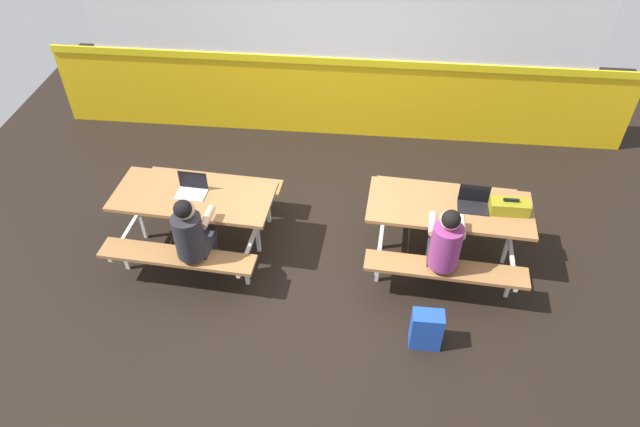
% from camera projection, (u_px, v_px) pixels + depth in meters
% --- Properties ---
extents(ground_plane, '(10.00, 10.00, 0.02)m').
position_uv_depth(ground_plane, '(320.00, 253.00, 6.59)').
color(ground_plane, black).
extents(accent_backdrop, '(8.00, 0.14, 2.60)m').
position_uv_depth(accent_backdrop, '(339.00, 53.00, 7.64)').
color(accent_backdrop, yellow).
rests_on(accent_backdrop, ground).
extents(picnic_table_left, '(1.78, 1.65, 0.74)m').
position_uv_depth(picnic_table_left, '(195.00, 206.00, 6.32)').
color(picnic_table_left, '#9E6B3D').
rests_on(picnic_table_left, ground).
extents(picnic_table_right, '(1.78, 1.65, 0.74)m').
position_uv_depth(picnic_table_right, '(448.00, 217.00, 6.18)').
color(picnic_table_right, '#9E6B3D').
rests_on(picnic_table_right, ground).
extents(student_nearer, '(0.38, 0.53, 1.21)m').
position_uv_depth(student_nearer, '(192.00, 234.00, 5.80)').
color(student_nearer, '#2D2D38').
rests_on(student_nearer, ground).
extents(student_further, '(0.38, 0.53, 1.21)m').
position_uv_depth(student_further, '(445.00, 244.00, 5.69)').
color(student_further, '#2D2D38').
rests_on(student_further, ground).
extents(laptop_silver, '(0.33, 0.24, 0.22)m').
position_uv_depth(laptop_silver, '(192.00, 189.00, 6.21)').
color(laptop_silver, silver).
rests_on(laptop_silver, picnic_table_left).
extents(laptop_dark, '(0.33, 0.24, 0.22)m').
position_uv_depth(laptop_dark, '(473.00, 203.00, 6.04)').
color(laptop_dark, black).
rests_on(laptop_dark, picnic_table_right).
extents(toolbox_grey, '(0.40, 0.18, 0.18)m').
position_uv_depth(toolbox_grey, '(509.00, 207.00, 5.95)').
color(toolbox_grey, olive).
rests_on(toolbox_grey, picnic_table_right).
extents(backpack_dark, '(0.30, 0.22, 0.44)m').
position_uv_depth(backpack_dark, '(426.00, 329.00, 5.51)').
color(backpack_dark, '#1E47B2').
rests_on(backpack_dark, ground).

